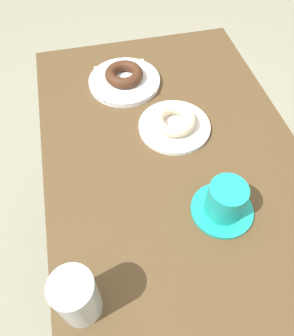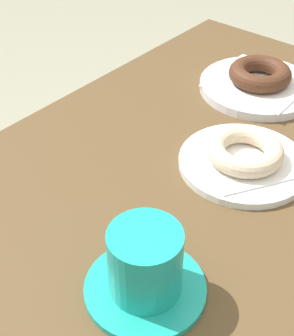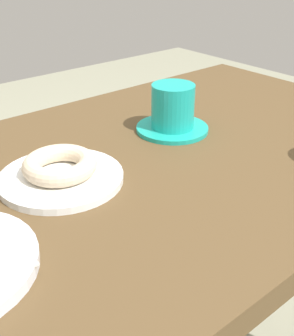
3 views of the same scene
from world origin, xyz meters
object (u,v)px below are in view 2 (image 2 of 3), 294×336
Objects in this scene: plate_sugar_ring at (243,163)px; plate_chocolate_ring at (258,87)px; donut_chocolate_ring at (260,74)px; donut_sugar_ring at (245,151)px; coffee_cup at (145,267)px.

plate_chocolate_ring reaches higher than plate_sugar_ring.
plate_chocolate_ring is 1.89× the size of donut_chocolate_ring.
donut_chocolate_ring is (0.21, 0.10, 0.03)m from plate_sugar_ring.
donut_sugar_ring is at bearing -155.26° from donut_chocolate_ring.
donut_sugar_ring is 0.27m from coffee_cup.
donut_chocolate_ring is at bearing 15.35° from coffee_cup.
plate_sugar_ring is at bearing 7.35° from coffee_cup.
plate_chocolate_ring is 1.53× the size of coffee_cup.
coffee_cup is at bearing -164.65° from plate_chocolate_ring.
plate_chocolate_ring is 0.03m from donut_chocolate_ring.
plate_sugar_ring is 1.71× the size of donut_chocolate_ring.
plate_chocolate_ring is at bearing 24.74° from donut_sugar_ring.
donut_chocolate_ring is at bearing 24.74° from donut_sugar_ring.
plate_sugar_ring is 1.70× the size of donut_sugar_ring.
plate_sugar_ring is 0.23m from donut_chocolate_ring.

